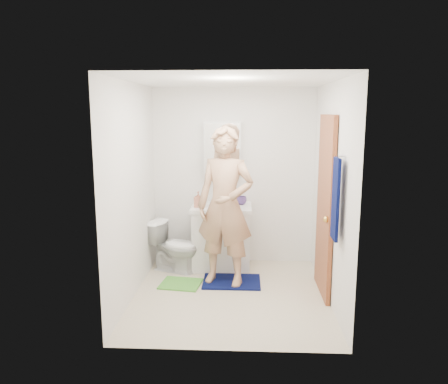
# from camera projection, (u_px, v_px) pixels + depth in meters

# --- Properties ---
(floor) EXTENTS (2.20, 2.40, 0.02)m
(floor) POSITION_uv_depth(u_px,v_px,m) (230.00, 296.00, 5.03)
(floor) COLOR beige
(floor) RESTS_ON ground
(ceiling) EXTENTS (2.20, 2.40, 0.02)m
(ceiling) POSITION_uv_depth(u_px,v_px,m) (231.00, 80.00, 4.60)
(ceiling) COLOR white
(ceiling) RESTS_ON ground
(wall_back) EXTENTS (2.20, 0.02, 2.40)m
(wall_back) POSITION_uv_depth(u_px,v_px,m) (234.00, 177.00, 6.00)
(wall_back) COLOR silver
(wall_back) RESTS_ON ground
(wall_front) EXTENTS (2.20, 0.02, 2.40)m
(wall_front) POSITION_uv_depth(u_px,v_px,m) (226.00, 219.00, 3.63)
(wall_front) COLOR silver
(wall_front) RESTS_ON ground
(wall_left) EXTENTS (0.02, 2.40, 2.40)m
(wall_left) POSITION_uv_depth(u_px,v_px,m) (131.00, 192.00, 4.87)
(wall_left) COLOR silver
(wall_left) RESTS_ON ground
(wall_right) EXTENTS (0.02, 2.40, 2.40)m
(wall_right) POSITION_uv_depth(u_px,v_px,m) (332.00, 193.00, 4.76)
(wall_right) COLOR silver
(wall_right) RESTS_ON ground
(vanity_cabinet) EXTENTS (0.75, 0.55, 0.80)m
(vanity_cabinet) POSITION_uv_depth(u_px,v_px,m) (222.00, 239.00, 5.86)
(vanity_cabinet) COLOR white
(vanity_cabinet) RESTS_ON floor
(countertop) EXTENTS (0.79, 0.59, 0.05)m
(countertop) POSITION_uv_depth(u_px,v_px,m) (222.00, 208.00, 5.79)
(countertop) COLOR white
(countertop) RESTS_ON vanity_cabinet
(sink_basin) EXTENTS (0.40, 0.40, 0.03)m
(sink_basin) POSITION_uv_depth(u_px,v_px,m) (222.00, 207.00, 5.79)
(sink_basin) COLOR white
(sink_basin) RESTS_ON countertop
(faucet) EXTENTS (0.03, 0.03, 0.12)m
(faucet) POSITION_uv_depth(u_px,v_px,m) (222.00, 199.00, 5.95)
(faucet) COLOR silver
(faucet) RESTS_ON countertop
(medicine_cabinet) EXTENTS (0.50, 0.12, 0.70)m
(medicine_cabinet) POSITION_uv_depth(u_px,v_px,m) (222.00, 148.00, 5.87)
(medicine_cabinet) COLOR white
(medicine_cabinet) RESTS_ON wall_back
(mirror_panel) EXTENTS (0.46, 0.01, 0.66)m
(mirror_panel) POSITION_uv_depth(u_px,v_px,m) (222.00, 148.00, 5.81)
(mirror_panel) COLOR white
(mirror_panel) RESTS_ON wall_back
(door) EXTENTS (0.05, 0.80, 2.05)m
(door) POSITION_uv_depth(u_px,v_px,m) (325.00, 206.00, 4.94)
(door) COLOR #A4532D
(door) RESTS_ON ground
(door_knob) EXTENTS (0.07, 0.07, 0.07)m
(door_knob) POSITION_uv_depth(u_px,v_px,m) (326.00, 219.00, 4.64)
(door_knob) COLOR gold
(door_knob) RESTS_ON door
(towel) EXTENTS (0.03, 0.24, 0.80)m
(towel) POSITION_uv_depth(u_px,v_px,m) (336.00, 199.00, 4.20)
(towel) COLOR #060E3F
(towel) RESTS_ON wall_right
(towel_hook) EXTENTS (0.06, 0.02, 0.02)m
(towel_hook) POSITION_uv_depth(u_px,v_px,m) (342.00, 156.00, 4.12)
(towel_hook) COLOR silver
(towel_hook) RESTS_ON wall_right
(toilet) EXTENTS (0.74, 0.57, 0.66)m
(toilet) POSITION_uv_depth(u_px,v_px,m) (175.00, 246.00, 5.75)
(toilet) COLOR white
(toilet) RESTS_ON floor
(bath_mat) EXTENTS (0.70, 0.50, 0.02)m
(bath_mat) POSITION_uv_depth(u_px,v_px,m) (232.00, 282.00, 5.39)
(bath_mat) COLOR #060E3F
(bath_mat) RESTS_ON floor
(green_rug) EXTENTS (0.53, 0.46, 0.02)m
(green_rug) POSITION_uv_depth(u_px,v_px,m) (181.00, 284.00, 5.33)
(green_rug) COLOR #52A838
(green_rug) RESTS_ON floor
(soap_dispenser) EXTENTS (0.11, 0.11, 0.21)m
(soap_dispenser) POSITION_uv_depth(u_px,v_px,m) (198.00, 199.00, 5.69)
(soap_dispenser) COLOR #C2755A
(soap_dispenser) RESTS_ON countertop
(toothbrush_cup) EXTENTS (0.16, 0.16, 0.11)m
(toothbrush_cup) POSITION_uv_depth(u_px,v_px,m) (241.00, 201.00, 5.86)
(toothbrush_cup) COLOR #50387B
(toothbrush_cup) RESTS_ON countertop
(man) EXTENTS (0.79, 0.63, 1.90)m
(man) POSITION_uv_depth(u_px,v_px,m) (225.00, 206.00, 5.18)
(man) COLOR tan
(man) RESTS_ON bath_mat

